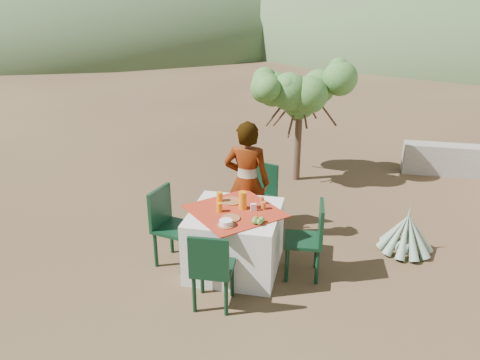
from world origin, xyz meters
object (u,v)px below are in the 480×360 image
Objects in this scene: chair_near at (211,267)px; chair_left at (169,223)px; agave at (406,234)px; shrub_tree at (304,97)px; chair_far at (260,193)px; juice_pitcher at (243,200)px; table at (235,240)px; chair_right at (310,237)px; person at (247,183)px.

chair_left is (-0.75, 0.79, 0.03)m from chair_near.
shrub_tree is at bearing 124.86° from agave.
juice_pitcher is at bearing -71.86° from chair_far.
shrub_tree is at bearing 82.38° from juice_pitcher.
agave is (1.56, -2.24, -1.20)m from shrub_tree.
shrub_tree reaches higher than agave.
table is at bearing -76.52° from chair_left.
chair_far is at bearing -97.36° from chair_near.
shrub_tree is (0.54, 3.88, 0.96)m from chair_near.
chair_right is (0.93, 0.84, 0.01)m from chair_near.
chair_right is (1.68, 0.05, -0.02)m from chair_left.
shrub_tree is (1.28, 3.10, 0.92)m from chair_left.
chair_far is 1.98m from agave.
person is 0.66m from juice_pitcher.
person is at bearing -85.68° from chair_far.
person is at bearing 97.33° from juice_pitcher.
juice_pitcher is at bearing -97.56° from chair_right.
juice_pitcher is (0.88, 0.09, 0.34)m from chair_left.
chair_far is 1.33m from chair_right.
chair_left is 0.58× the size of person.
chair_left is 0.52× the size of shrub_tree.
chair_far is 1.10m from juice_pitcher.
table is 1.37× the size of chair_left.
agave is at bearing 21.39° from juice_pitcher.
chair_near reaches higher than agave.
chair_near is 1.09m from chair_left.
shrub_tree is at bearing -100.61° from chair_near.
shrub_tree reaches higher than chair_near.
chair_near is at bearing -52.74° from chair_right.
chair_far is 4.38× the size of juice_pitcher.
chair_near is 1.21× the size of agave.
table is 6.18× the size of juice_pitcher.
person is 7.75× the size of juice_pitcher.
chair_near is at bearing 88.06° from person.
chair_near is (-0.06, -0.81, 0.12)m from table.
chair_left is 0.95m from juice_pitcher.
agave is at bearing 22.39° from table.
juice_pitcher is at bearing -101.58° from chair_near.
chair_right is at bearing -145.28° from agave.
shrub_tree reaches higher than juice_pitcher.
agave is at bearing -144.54° from chair_near.
agave is at bearing 11.08° from chair_far.
chair_far is 0.50× the size of shrub_tree.
juice_pitcher is (-0.02, -1.04, 0.36)m from chair_far.
chair_far is at bearing -26.45° from chair_left.
chair_far is at bearing 88.94° from juice_pitcher.
table is 1.41× the size of chair_far.
chair_near is 1.26m from chair_right.
chair_right is 1.44m from agave.
table is 3.29m from shrub_tree.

